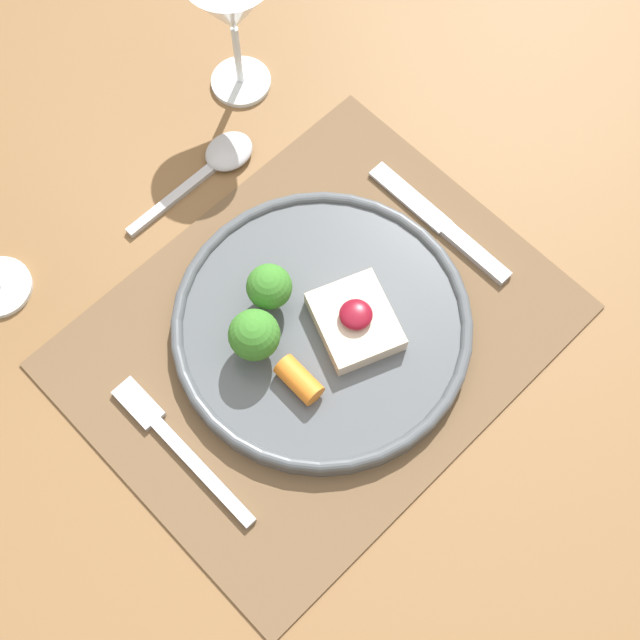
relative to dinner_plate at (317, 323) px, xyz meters
name	(u,v)px	position (x,y,z in m)	size (l,w,h in m)	color
ground_plane	(318,497)	(0.00, 0.00, -0.77)	(8.00, 8.00, 0.00)	gray
dining_table	(317,368)	(0.00, 0.00, -0.11)	(1.16, 1.20, 0.76)	brown
placemat	(316,335)	(0.00, 0.00, -0.02)	(0.45, 0.35, 0.00)	brown
dinner_plate	(317,323)	(0.00, 0.00, 0.00)	(0.29, 0.29, 0.08)	#4C5156
fork	(174,442)	(-0.17, 0.01, -0.01)	(0.02, 0.18, 0.01)	#B2B2B7
knife	(448,230)	(0.17, -0.02, -0.01)	(0.02, 0.18, 0.01)	#B2B2B7
spoon	(219,160)	(0.06, 0.21, -0.01)	(0.17, 0.04, 0.02)	#B2B2B7
wine_glass_near	(231,7)	(0.15, 0.27, 0.10)	(0.09, 0.09, 0.16)	white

